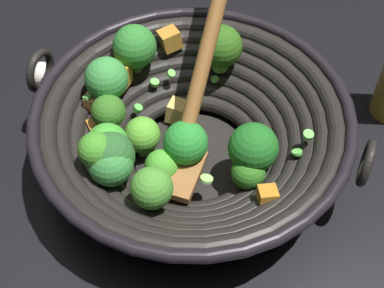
% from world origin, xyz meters
% --- Properties ---
extents(ground_plane, '(4.00, 4.00, 0.00)m').
position_xyz_m(ground_plane, '(0.00, 0.00, 0.00)').
color(ground_plane, black).
extents(wok, '(0.41, 0.39, 0.27)m').
position_xyz_m(wok, '(-0.00, -0.00, 0.07)').
color(wok, black).
rests_on(wok, ground).
extents(garlic_bulb, '(0.04, 0.04, 0.04)m').
position_xyz_m(garlic_bulb, '(-0.24, 0.07, 0.02)').
color(garlic_bulb, silver).
rests_on(garlic_bulb, ground).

